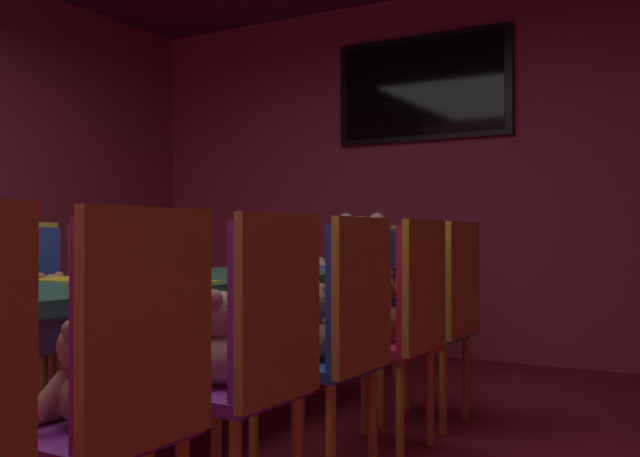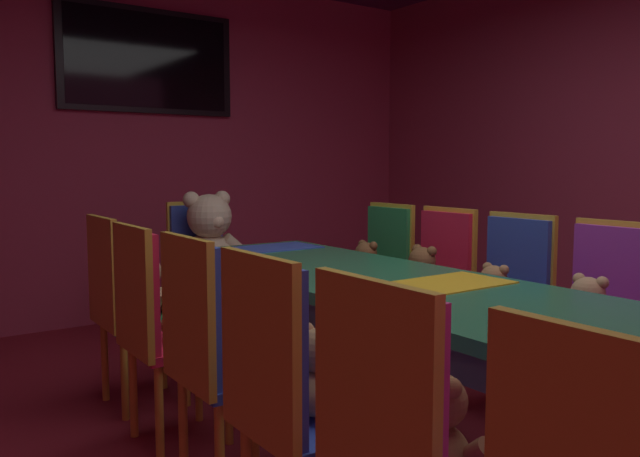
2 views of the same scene
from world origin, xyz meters
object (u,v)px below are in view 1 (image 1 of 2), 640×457
Objects in this scene: teddy_left_3 at (52,307)px; teddy_right_2 at (220,344)px; teddy_right_3 at (310,327)px; throne_chair at (370,285)px; teddy_right_5 at (420,303)px; wall_tv at (422,88)px; teddy_left_4 at (129,301)px; chair_left_5 at (180,288)px; chair_left_3 at (32,302)px; banquet_table at (120,303)px; chair_right_1 at (125,374)px; chair_right_4 at (408,312)px; chair_right_5 at (448,302)px; teddy_right_1 at (83,379)px; chair_right_3 at (344,325)px; teddy_left_5 at (198,289)px; teddy_right_4 at (377,310)px; chair_left_4 at (110,295)px; king_teddy_bear at (359,267)px; chair_right_2 at (258,344)px.

teddy_right_2 reaches higher than teddy_left_3.
teddy_right_3 is 2.08m from throne_chair.
wall_tv reaches higher than teddy_right_5.
teddy_right_2 is 0.23× the size of wall_tv.
teddy_left_4 is 0.28× the size of chair_left_5.
chair_left_3 is 1.00× the size of throne_chair.
teddy_right_5 is at bearing 60.65° from banquet_table.
chair_right_4 is at bearing -91.11° from chair_right_1.
chair_right_5 is at bearing -90.64° from chair_right_1.
teddy_right_1 is 0.28× the size of chair_right_3.
wall_tv reaches higher than teddy_right_3.
chair_right_1 reaches higher than teddy_left_4.
teddy_left_5 is 1.23× the size of teddy_right_1.
chair_left_3 is at bearing -180.00° from teddy_left_3.
banquet_table is at bearing -57.13° from chair_left_5.
teddy_right_4 is at bearing 74.63° from chair_right_5.
chair_right_4 reaches higher than teddy_right_5.
chair_right_1 reaches higher than teddy_right_3.
teddy_left_5 is 1.57m from chair_right_5.
banquet_table is 1.18m from chair_right_4.
teddy_left_3 is 1.57m from chair_right_3.
throne_chair reaches higher than teddy_right_3.
banquet_table is 0.90m from chair_left_3.
wall_tv is at bearing 180.00° from throne_chair.
teddy_right_1 is 0.89× the size of teddy_right_5.
chair_right_1 is 0.14m from teddy_right_1.
teddy_left_4 is 0.28× the size of chair_right_5.
chair_left_4 is 1.00× the size of chair_right_1.
teddy_right_3 is at bearing 72.90° from chair_right_4.
teddy_right_3 is 0.30× the size of chair_right_4.
chair_left_5 and chair_right_5 have the same top height.
king_teddy_bear is (0.71, 1.78, 0.13)m from teddy_left_3.
teddy_left_5 is (0.15, 1.05, -0.00)m from chair_left_3.
wall_tv is (0.74, 2.33, 1.48)m from teddy_left_4.
throne_chair is 1.54× the size of king_teddy_bear.
banquet_table is 1.07m from teddy_right_1.
chair_right_5 is (1.72, -0.02, 0.00)m from chair_left_5.
chair_right_1 is 3.17× the size of teddy_right_5.
teddy_right_5 is (-0.13, 1.56, -0.01)m from chair_right_2.
teddy_right_3 is at bearing -90.85° from teddy_right_2.
chair_right_2 reaches higher than teddy_left_3.
chair_right_3 is 3.17× the size of teddy_right_5.
throne_chair reaches higher than teddy_right_1.
teddy_right_5 is at bearing 32.99° from chair_left_3.
teddy_right_5 is at bearing -0.87° from teddy_left_5.
chair_left_3 is 3.26× the size of teddy_left_3.
chair_right_2 is at bearing -18.95° from teddy_left_3.
chair_right_5 is (0.14, 0.50, 0.00)m from teddy_right_4.
chair_left_3 is at bearing -87.55° from chair_left_4.
chair_right_3 is 1.04m from chair_right_5.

